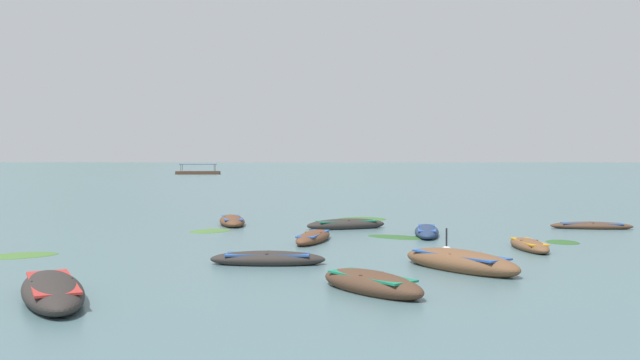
{
  "coord_description": "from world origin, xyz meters",
  "views": [
    {
      "loc": [
        -2.53,
        -5.1,
        3.2
      ],
      "look_at": [
        1.62,
        53.91,
        1.43
      ],
      "focal_mm": 36.95,
      "sensor_mm": 36.0,
      "label": 1
    }
  ],
  "objects_px": {
    "ferry_0": "(198,172)",
    "mooring_buoy": "(446,252)",
    "rowboat_4": "(346,225)",
    "rowboat_5": "(460,262)",
    "rowboat_2": "(232,221)",
    "rowboat_6": "(427,232)",
    "rowboat_3": "(313,237)",
    "rowboat_8": "(529,245)",
    "rowboat_7": "(592,226)",
    "rowboat_9": "(268,259)",
    "rowboat_1": "(52,291)",
    "rowboat_0": "(371,284)"
  },
  "relations": [
    {
      "from": "ferry_0",
      "to": "mooring_buoy",
      "type": "bearing_deg",
      "value": -79.91
    },
    {
      "from": "rowboat_4",
      "to": "rowboat_5",
      "type": "xyz_separation_m",
      "value": [
        2.05,
        -11.73,
        0.04
      ]
    },
    {
      "from": "rowboat_2",
      "to": "rowboat_6",
      "type": "height_order",
      "value": "rowboat_2"
    },
    {
      "from": "rowboat_3",
      "to": "rowboat_8",
      "type": "distance_m",
      "value": 8.09
    },
    {
      "from": "rowboat_8",
      "to": "mooring_buoy",
      "type": "bearing_deg",
      "value": -162.31
    },
    {
      "from": "rowboat_6",
      "to": "rowboat_3",
      "type": "bearing_deg",
      "value": -160.33
    },
    {
      "from": "rowboat_7",
      "to": "rowboat_4",
      "type": "bearing_deg",
      "value": 175.81
    },
    {
      "from": "rowboat_3",
      "to": "rowboat_5",
      "type": "xyz_separation_m",
      "value": [
        3.88,
        -6.94,
        0.06
      ]
    },
    {
      "from": "rowboat_8",
      "to": "rowboat_9",
      "type": "relative_size",
      "value": 0.87
    },
    {
      "from": "rowboat_3",
      "to": "rowboat_4",
      "type": "distance_m",
      "value": 5.13
    },
    {
      "from": "rowboat_6",
      "to": "rowboat_5",
      "type": "bearing_deg",
      "value": -96.94
    },
    {
      "from": "rowboat_3",
      "to": "rowboat_6",
      "type": "xyz_separation_m",
      "value": [
        4.94,
        1.76,
        0.0
      ]
    },
    {
      "from": "rowboat_7",
      "to": "rowboat_1",
      "type": "bearing_deg",
      "value": -144.14
    },
    {
      "from": "rowboat_6",
      "to": "rowboat_8",
      "type": "relative_size",
      "value": 1.31
    },
    {
      "from": "rowboat_3",
      "to": "ferry_0",
      "type": "height_order",
      "value": "ferry_0"
    },
    {
      "from": "rowboat_2",
      "to": "rowboat_7",
      "type": "bearing_deg",
      "value": -10.58
    },
    {
      "from": "rowboat_3",
      "to": "rowboat_6",
      "type": "bearing_deg",
      "value": 19.67
    },
    {
      "from": "rowboat_3",
      "to": "ferry_0",
      "type": "bearing_deg",
      "value": 98.5
    },
    {
      "from": "rowboat_0",
      "to": "ferry_0",
      "type": "relative_size",
      "value": 0.34
    },
    {
      "from": "rowboat_7",
      "to": "ferry_0",
      "type": "bearing_deg",
      "value": 104.74
    },
    {
      "from": "rowboat_6",
      "to": "rowboat_7",
      "type": "xyz_separation_m",
      "value": [
        8.34,
        2.19,
        -0.04
      ]
    },
    {
      "from": "ferry_0",
      "to": "rowboat_9",
      "type": "bearing_deg",
      "value": -82.6
    },
    {
      "from": "rowboat_0",
      "to": "rowboat_1",
      "type": "height_order",
      "value": "rowboat_1"
    },
    {
      "from": "rowboat_5",
      "to": "rowboat_8",
      "type": "height_order",
      "value": "rowboat_5"
    },
    {
      "from": "rowboat_4",
      "to": "rowboat_7",
      "type": "bearing_deg",
      "value": -4.19
    },
    {
      "from": "rowboat_6",
      "to": "rowboat_7",
      "type": "distance_m",
      "value": 8.62
    },
    {
      "from": "rowboat_3",
      "to": "rowboat_9",
      "type": "bearing_deg",
      "value": -107.4
    },
    {
      "from": "rowboat_1",
      "to": "rowboat_3",
      "type": "height_order",
      "value": "rowboat_1"
    },
    {
      "from": "rowboat_0",
      "to": "rowboat_3",
      "type": "bearing_deg",
      "value": 94.67
    },
    {
      "from": "rowboat_3",
      "to": "rowboat_9",
      "type": "height_order",
      "value": "rowboat_3"
    },
    {
      "from": "rowboat_0",
      "to": "mooring_buoy",
      "type": "xyz_separation_m",
      "value": [
        3.47,
        6.09,
        -0.1
      ]
    },
    {
      "from": "rowboat_5",
      "to": "rowboat_7",
      "type": "height_order",
      "value": "rowboat_5"
    },
    {
      "from": "ferry_0",
      "to": "rowboat_0",
      "type": "bearing_deg",
      "value": -81.78
    },
    {
      "from": "rowboat_4",
      "to": "ferry_0",
      "type": "height_order",
      "value": "ferry_0"
    },
    {
      "from": "rowboat_8",
      "to": "mooring_buoy",
      "type": "xyz_separation_m",
      "value": [
        -3.29,
        -1.05,
        -0.05
      ]
    },
    {
      "from": "rowboat_6",
      "to": "rowboat_8",
      "type": "xyz_separation_m",
      "value": [
        2.64,
        -4.6,
        -0.02
      ]
    },
    {
      "from": "rowboat_5",
      "to": "rowboat_6",
      "type": "bearing_deg",
      "value": 83.06
    },
    {
      "from": "rowboat_2",
      "to": "rowboat_9",
      "type": "xyz_separation_m",
      "value": [
        1.89,
        -12.66,
        -0.02
      ]
    },
    {
      "from": "rowboat_0",
      "to": "rowboat_7",
      "type": "bearing_deg",
      "value": 48.18
    },
    {
      "from": "rowboat_1",
      "to": "rowboat_6",
      "type": "distance_m",
      "value": 16.78
    },
    {
      "from": "rowboat_5",
      "to": "rowboat_9",
      "type": "bearing_deg",
      "value": 166.11
    },
    {
      "from": "rowboat_4",
      "to": "ferry_0",
      "type": "xyz_separation_m",
      "value": [
        -20.66,
        121.24,
        0.26
      ]
    },
    {
      "from": "rowboat_9",
      "to": "mooring_buoy",
      "type": "bearing_deg",
      "value": 15.48
    },
    {
      "from": "ferry_0",
      "to": "mooring_buoy",
      "type": "xyz_separation_m",
      "value": [
        23.12,
        -129.92,
        -0.35
      ]
    },
    {
      "from": "rowboat_4",
      "to": "rowboat_1",
      "type": "bearing_deg",
      "value": -118.99
    },
    {
      "from": "rowboat_2",
      "to": "rowboat_7",
      "type": "xyz_separation_m",
      "value": [
        16.9,
        -3.16,
        -0.05
      ]
    },
    {
      "from": "rowboat_5",
      "to": "rowboat_7",
      "type": "relative_size",
      "value": 1.09
    },
    {
      "from": "rowboat_0",
      "to": "mooring_buoy",
      "type": "height_order",
      "value": "mooring_buoy"
    },
    {
      "from": "rowboat_2",
      "to": "rowboat_4",
      "type": "distance_m",
      "value": 5.93
    },
    {
      "from": "rowboat_0",
      "to": "rowboat_8",
      "type": "xyz_separation_m",
      "value": [
        6.77,
        7.14,
        -0.05
      ]
    }
  ]
}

